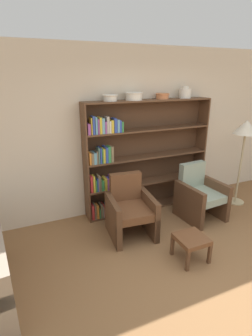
# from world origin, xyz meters

# --- Properties ---
(ground_plane) EXTENTS (24.00, 24.00, 0.00)m
(ground_plane) POSITION_xyz_m (0.00, 0.00, 0.00)
(ground_plane) COLOR brown
(wall_back) EXTENTS (12.00, 0.06, 2.75)m
(wall_back) POSITION_xyz_m (0.00, 2.36, 1.38)
(wall_back) COLOR beige
(wall_back) RESTS_ON ground
(bookshelf) EXTENTS (2.24, 0.30, 1.92)m
(bookshelf) POSITION_xyz_m (-0.13, 2.20, 0.96)
(bookshelf) COLOR brown
(bookshelf) RESTS_ON ground
(bowl_olive) EXTENTS (0.23, 0.23, 0.10)m
(bowl_olive) POSITION_xyz_m (-0.60, 2.17, 1.98)
(bowl_olive) COLOR silver
(bowl_olive) RESTS_ON bookshelf
(bowl_sage) EXTENTS (0.28, 0.28, 0.12)m
(bowl_sage) POSITION_xyz_m (-0.20, 2.17, 1.99)
(bowl_sage) COLOR silver
(bowl_sage) RESTS_ON bookshelf
(bowl_brass) EXTENTS (0.23, 0.23, 0.09)m
(bowl_brass) POSITION_xyz_m (0.31, 2.17, 1.97)
(bowl_brass) COLOR #C67547
(bowl_brass) RESTS_ON bookshelf
(vase_tall) EXTENTS (0.20, 0.20, 0.20)m
(vase_tall) POSITION_xyz_m (0.76, 2.17, 2.01)
(vase_tall) COLOR silver
(vase_tall) RESTS_ON bookshelf
(armchair_leather) EXTENTS (0.71, 0.74, 0.90)m
(armchair_leather) POSITION_xyz_m (-0.56, 1.51, 0.40)
(armchair_leather) COLOR brown
(armchair_leather) RESTS_ON ground
(armchair_cushioned) EXTENTS (0.69, 0.73, 0.90)m
(armchair_cushioned) POSITION_xyz_m (0.72, 1.51, 0.40)
(armchair_cushioned) COLOR brown
(armchair_cushioned) RESTS_ON ground
(floor_lamp) EXTENTS (0.44, 0.44, 1.56)m
(floor_lamp) POSITION_xyz_m (1.72, 1.66, 1.36)
(floor_lamp) COLOR tan
(floor_lamp) RESTS_ON ground
(footstool) EXTENTS (0.38, 0.38, 0.34)m
(footstool) POSITION_xyz_m (-0.09, 0.64, 0.28)
(footstool) COLOR brown
(footstool) RESTS_ON ground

